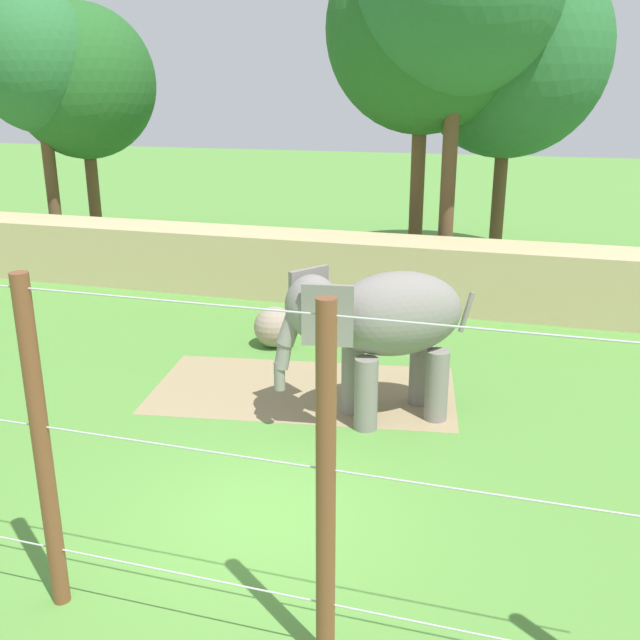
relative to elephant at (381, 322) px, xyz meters
The scene contains 10 objects.
ground_plane 4.11m from the elephant, 104.68° to the right, with size 120.00×120.00×0.00m, color #518938.
dirt_patch 2.61m from the elephant, 154.93° to the left, with size 5.95×3.07×0.01m, color #937F5B.
embankment_wall 7.42m from the elephant, 97.27° to the left, with size 36.00×1.80×1.79m, color tan.
elephant is the anchor object (origin of this frame).
enrichment_ball 4.53m from the elephant, 135.93° to the left, with size 0.96×0.96×0.96m, color gray.
cable_fence 5.95m from the elephant, 98.93° to the right, with size 11.23×0.20×3.96m.
tree_left_of_centre 14.03m from the elephant, 84.50° to the left, with size 6.26×6.26×10.12m.
tree_behind_wall 18.01m from the elephant, 144.21° to the left, with size 4.41×4.41×8.87m.
tree_right_of_centre 18.03m from the elephant, 139.25° to the left, with size 5.10×5.10×8.63m.
tree_far_right 12.16m from the elephant, 96.06° to the left, with size 5.77×5.77×10.43m.
Camera 1 is at (3.29, -8.12, 5.71)m, focal length 40.06 mm.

